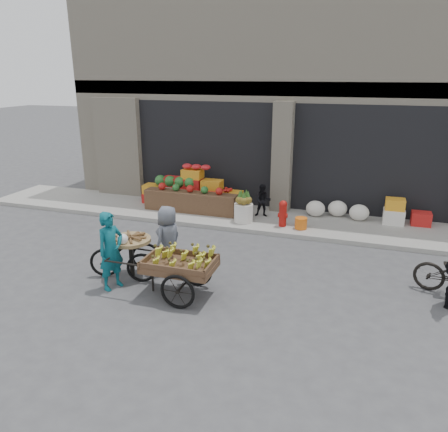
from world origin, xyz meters
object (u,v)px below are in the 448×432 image
(fire_hydrant, at_px, (283,212))
(vendor_grey, at_px, (168,239))
(seated_person, at_px, (263,201))
(vendor_woman, at_px, (111,251))
(pineapple_bin, at_px, (244,213))
(orange_bucket, at_px, (301,223))
(banana_cart, at_px, (177,262))
(tricycle_cart, at_px, (131,251))

(fire_hydrant, bearing_deg, vendor_grey, -118.85)
(seated_person, xyz_separation_m, vendor_woman, (-1.82, -4.94, 0.20))
(pineapple_bin, bearing_deg, vendor_grey, -101.92)
(fire_hydrant, relative_size, orange_bucket, 2.22)
(banana_cart, height_order, vendor_grey, vendor_grey)
(orange_bucket, distance_m, tricycle_cart, 4.71)
(fire_hydrant, height_order, banana_cart, banana_cart)
(fire_hydrant, xyz_separation_m, tricycle_cart, (-2.44, -3.72, 0.06))
(orange_bucket, xyz_separation_m, vendor_grey, (-2.30, -3.22, 0.45))
(seated_person, height_order, tricycle_cart, seated_person)
(fire_hydrant, distance_m, vendor_woman, 4.99)
(pineapple_bin, xyz_separation_m, fire_hydrant, (1.10, -0.05, 0.13))
(pineapple_bin, distance_m, vendor_woman, 4.59)
(vendor_grey, bearing_deg, orange_bucket, 159.39)
(orange_bucket, relative_size, vendor_grey, 0.22)
(seated_person, bearing_deg, orange_bucket, -40.26)
(tricycle_cart, height_order, vendor_grey, vendor_grey)
(banana_cart, distance_m, vendor_grey, 1.10)
(vendor_woman, bearing_deg, vendor_grey, -15.82)
(banana_cart, bearing_deg, orange_bucket, 67.10)
(tricycle_cart, bearing_deg, orange_bucket, 30.96)
(banana_cart, bearing_deg, vendor_grey, 123.29)
(pineapple_bin, height_order, orange_bucket, pineapple_bin)
(pineapple_bin, relative_size, banana_cart, 0.23)
(fire_hydrant, height_order, vendor_woman, vendor_woman)
(pineapple_bin, relative_size, tricycle_cart, 0.36)
(pineapple_bin, xyz_separation_m, orange_bucket, (1.60, -0.10, -0.10))
(tricycle_cart, bearing_deg, pineapple_bin, 50.09)
(orange_bucket, bearing_deg, tricycle_cart, -128.63)
(banana_cart, xyz_separation_m, vendor_woman, (-1.34, -0.11, 0.10))
(banana_cart, bearing_deg, fire_hydrant, 73.47)
(pineapple_bin, bearing_deg, banana_cart, -91.16)
(seated_person, distance_m, tricycle_cart, 4.71)
(banana_cart, relative_size, tricycle_cart, 1.55)
(orange_bucket, bearing_deg, pineapple_bin, 176.42)
(orange_bucket, height_order, banana_cart, banana_cart)
(orange_bucket, relative_size, tricycle_cart, 0.22)
(pineapple_bin, relative_size, fire_hydrant, 0.73)
(fire_hydrant, height_order, vendor_grey, vendor_grey)
(vendor_woman, bearing_deg, tricycle_cart, 10.70)
(orange_bucket, bearing_deg, fire_hydrant, 174.29)
(pineapple_bin, xyz_separation_m, banana_cart, (-0.09, -4.23, 0.31))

